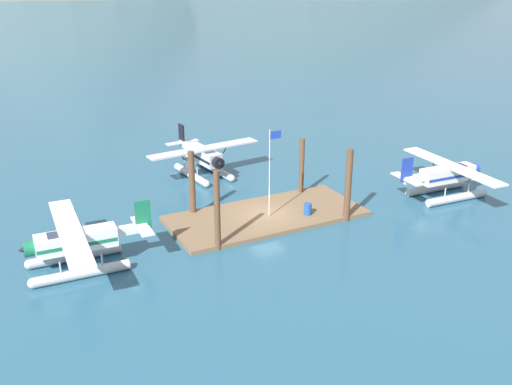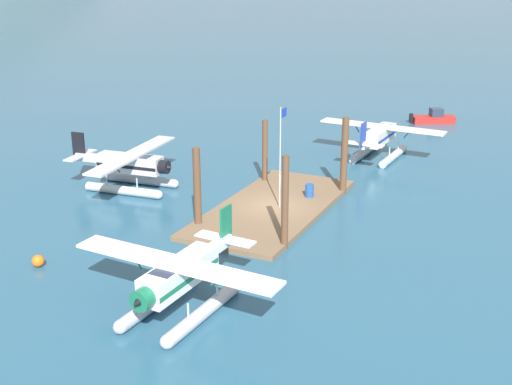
{
  "view_description": "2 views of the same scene",
  "coord_description": "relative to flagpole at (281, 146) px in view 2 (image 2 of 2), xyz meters",
  "views": [
    {
      "loc": [
        -18.51,
        -34.18,
        17.11
      ],
      "look_at": [
        -1.02,
        -0.3,
        2.29
      ],
      "focal_mm": 39.88,
      "sensor_mm": 36.0,
      "label": 1
    },
    {
      "loc": [
        -36.45,
        -16.32,
        15.19
      ],
      "look_at": [
        -2.08,
        0.21,
        1.83
      ],
      "focal_mm": 45.67,
      "sensor_mm": 36.0,
      "label": 2
    }
  ],
  "objects": [
    {
      "name": "seaplane_cream_stbd_aft",
      "position": [
        14.93,
        -2.44,
        -2.79
      ],
      "size": [
        7.98,
        10.46,
        3.84
      ],
      "color": "#B7BABF",
      "rests_on": "ground"
    },
    {
      "name": "boat_red_open_se",
      "position": [
        29.79,
        -4.05,
        -3.88
      ],
      "size": [
        3.43,
        4.38,
        1.5
      ],
      "color": "#B2231E",
      "rests_on": "ground"
    },
    {
      "name": "piling_near_left",
      "position": [
        -5.37,
        -2.61,
        -1.63
      ],
      "size": [
        0.4,
        0.4,
        5.48
      ],
      "primitive_type": "cylinder",
      "color": "brown",
      "rests_on": "ground"
    },
    {
      "name": "seaplane_silver_bow_centre",
      "position": [
        -0.65,
        11.31,
        -2.79
      ],
      "size": [
        10.49,
        7.95,
        3.84
      ],
      "color": "#B7BABF",
      "rests_on": "ground"
    },
    {
      "name": "piling_far_left",
      "position": [
        -4.77,
        3.38,
        -1.85
      ],
      "size": [
        0.46,
        0.46,
        5.03
      ],
      "primitive_type": "cylinder",
      "color": "brown",
      "rests_on": "ground"
    },
    {
      "name": "seaplane_white_port_aft",
      "position": [
        -14.08,
        -1.13,
        -2.79
      ],
      "size": [
        7.98,
        10.45,
        3.84
      ],
      "color": "#B7BABF",
      "rests_on": "ground"
    },
    {
      "name": "flagpole",
      "position": [
        0.0,
        0.0,
        0.0
      ],
      "size": [
        0.95,
        0.1,
        6.6
      ],
      "color": "silver",
      "rests_on": "dock_platform"
    },
    {
      "name": "ground_plane",
      "position": [
        -0.08,
        0.51,
        -4.37
      ],
      "size": [
        1200.0,
        1200.0,
        0.0
      ],
      "primitive_type": "plane",
      "color": "#285670"
    },
    {
      "name": "fuel_drum",
      "position": [
        2.58,
        -1.03,
        -3.63
      ],
      "size": [
        0.62,
        0.62,
        0.88
      ],
      "color": "#1E4C99",
      "rests_on": "dock_platform"
    },
    {
      "name": "mooring_buoy",
      "position": [
        -13.23,
        8.26,
        -4.04
      ],
      "size": [
        0.66,
        0.66,
        0.66
      ],
      "primitive_type": "sphere",
      "color": "orange",
      "rests_on": "ground"
    },
    {
      "name": "dock_platform",
      "position": [
        -0.08,
        0.51,
        -4.22
      ],
      "size": [
        14.51,
        6.53,
        0.3
      ],
      "primitive_type": "cube",
      "color": "brown",
      "rests_on": "ground"
    },
    {
      "name": "piling_near_right",
      "position": [
        4.94,
        -2.62,
        -1.63
      ],
      "size": [
        0.48,
        0.48,
        5.46
      ],
      "primitive_type": "cylinder",
      "color": "brown",
      "rests_on": "ground"
    },
    {
      "name": "piling_far_right",
      "position": [
        4.65,
        3.28,
        -1.98
      ],
      "size": [
        0.39,
        0.39,
        4.77
      ],
      "primitive_type": "cylinder",
      "color": "brown",
      "rests_on": "ground"
    }
  ]
}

